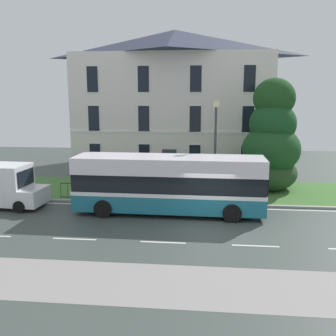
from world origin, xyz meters
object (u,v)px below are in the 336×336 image
Objects in this scene: georgian_townhouse at (175,100)px; street_lamp_post at (215,143)px; litter_bin at (140,189)px; single_decker_bus at (169,184)px; evergreen_tree at (270,146)px.

georgian_townhouse reaches higher than street_lamp_post.
single_decker_bus is at bearing -49.50° from litter_bin.
street_lamp_post is at bearing 5.61° from litter_bin.
single_decker_bus is (0.81, -13.62, -4.40)m from georgian_townhouse.
single_decker_bus reaches higher than litter_bin.
single_decker_bus is at bearing -137.59° from evergreen_tree.
street_lamp_post is at bearing -142.00° from evergreen_tree.
evergreen_tree is at bearing 43.42° from single_decker_bus.
street_lamp_post is 5.01× the size of litter_bin.
single_decker_bus is 4.22m from street_lamp_post.
evergreen_tree reaches higher than litter_bin.
street_lamp_post is (3.33, -10.83, -2.49)m from georgian_townhouse.
georgian_townhouse reaches higher than litter_bin.
evergreen_tree is 8.54m from single_decker_bus.
street_lamp_post is at bearing 48.93° from single_decker_bus.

